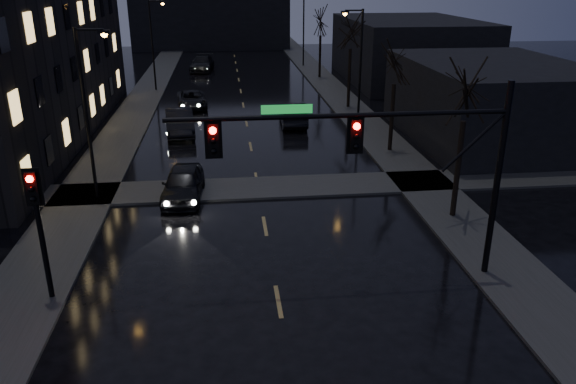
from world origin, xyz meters
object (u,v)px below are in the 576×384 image
object	(u,v)px
lead_car	(293,114)
oncoming_car_c	(192,99)
oncoming_car_b	(180,122)
oncoming_car_d	(202,63)
oncoming_car_a	(183,183)

from	to	relation	value
lead_car	oncoming_car_c	bearing A→B (deg)	-38.74
oncoming_car_b	lead_car	xyz separation A→B (m)	(7.89, 1.64, -0.02)
oncoming_car_d	lead_car	distance (m)	25.95
oncoming_car_b	oncoming_car_c	distance (m)	8.04
oncoming_car_d	oncoming_car_c	bearing A→B (deg)	-85.21
lead_car	oncoming_car_a	bearing A→B (deg)	64.60
oncoming_car_c	lead_car	bearing A→B (deg)	-46.48
oncoming_car_b	oncoming_car_c	size ratio (longest dim) A/B	1.06
oncoming_car_c	oncoming_car_d	distance (m)	18.55
oncoming_car_c	lead_car	world-z (taller)	lead_car
oncoming_car_c	oncoming_car_b	bearing A→B (deg)	-99.07
oncoming_car_a	oncoming_car_c	distance (m)	19.90
oncoming_car_d	oncoming_car_b	bearing A→B (deg)	-85.93
lead_car	oncoming_car_b	bearing A→B (deg)	13.61
oncoming_car_b	lead_car	world-z (taller)	oncoming_car_b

